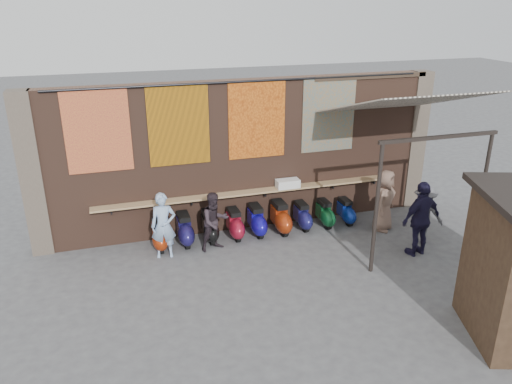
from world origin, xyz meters
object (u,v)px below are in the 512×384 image
scooter_stool_1 (185,230)px  scooter_stool_3 (235,224)px  scooter_stool_0 (159,235)px  scooter_stool_4 (256,221)px  scooter_stool_7 (325,214)px  scooter_stool_6 (302,216)px  diner_right (215,222)px  shopper_grey (423,215)px  shopper_tan (384,200)px  diner_left (163,226)px  scooter_stool_5 (280,218)px  scooter_stool_2 (209,227)px  shelf_box (288,184)px  scooter_stool_8 (346,211)px  shopper_navy (421,219)px

scooter_stool_1 → scooter_stool_3: (1.31, -0.02, -0.02)m
scooter_stool_0 → scooter_stool_4: scooter_stool_4 is taller
scooter_stool_7 → scooter_stool_3: bearing=179.5°
scooter_stool_6 → diner_right: bearing=-169.5°
shopper_grey → shopper_tan: size_ratio=0.92×
scooter_stool_7 → diner_left: 4.49m
scooter_stool_3 → scooter_stool_5: 1.26m
scooter_stool_2 → scooter_stool_5: (1.92, -0.08, 0.03)m
shelf_box → scooter_stool_1: shelf_box is taller
shelf_box → shopper_grey: bearing=-33.9°
shelf_box → scooter_stool_8: 1.88m
scooter_stool_4 → shopper_navy: bearing=-32.5°
scooter_stool_8 → diner_right: 3.87m
scooter_stool_0 → diner_right: 1.45m
shopper_tan → scooter_stool_2: bearing=129.3°
diner_right → shopper_grey: 5.28m
scooter_stool_5 → scooter_stool_7: (1.30, 0.02, -0.06)m
scooter_stool_4 → shopper_tan: shopper_tan is taller
scooter_stool_0 → scooter_stool_7: scooter_stool_0 is taller
shopper_tan → shopper_navy: bearing=-127.8°
shopper_navy → shopper_tan: (-0.10, 1.49, -0.10)m
scooter_stool_5 → shopper_tan: 2.82m
scooter_stool_0 → shopper_navy: (6.02, -2.15, 0.57)m
scooter_stool_8 → shopper_tan: (0.76, -0.68, 0.51)m
scooter_stool_1 → scooter_stool_8: 4.51m
scooter_stool_1 → shopper_tan: (5.28, -0.72, 0.45)m
scooter_stool_5 → shopper_grey: (3.26, -1.64, 0.36)m
shelf_box → diner_right: size_ratio=0.41×
scooter_stool_2 → shopper_tan: bearing=-9.1°
scooter_stool_4 → shopper_grey: size_ratio=0.54×
scooter_stool_7 → shopper_navy: (1.50, -2.18, 0.59)m
diner_right → diner_left: bearing=164.6°
scooter_stool_3 → diner_right: bearing=-143.0°
scooter_stool_7 → scooter_stool_8: scooter_stool_7 is taller
shopper_navy → shopper_tan: 1.50m
shelf_box → scooter_stool_5: (-0.32, -0.34, -0.82)m
diner_left → shopper_navy: bearing=-9.5°
scooter_stool_6 → shopper_grey: 3.13m
scooter_stool_8 → diner_right: size_ratio=0.48×
scooter_stool_7 → scooter_stool_4: bearing=179.1°
scooter_stool_1 → scooter_stool_7: bearing=-0.6°
scooter_stool_5 → shopper_grey: size_ratio=0.57×
scooter_stool_0 → scooter_stool_2: 1.30m
scooter_stool_1 → scooter_stool_3: 1.31m
diner_left → scooter_stool_1: bearing=47.3°
scooter_stool_6 → shopper_tan: shopper_tan is taller
scooter_stool_6 → scooter_stool_8: (1.30, -0.02, -0.02)m
shelf_box → diner_left: size_ratio=0.38×
scooter_stool_2 → diner_left: bearing=-157.2°
scooter_stool_0 → scooter_stool_5: (3.22, 0.01, 0.05)m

